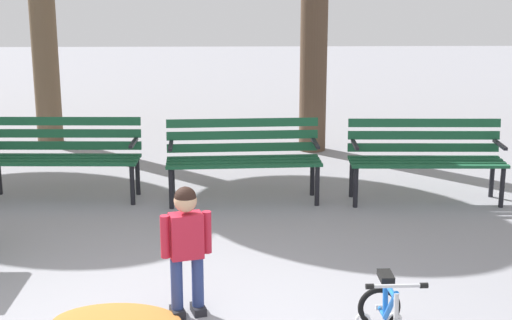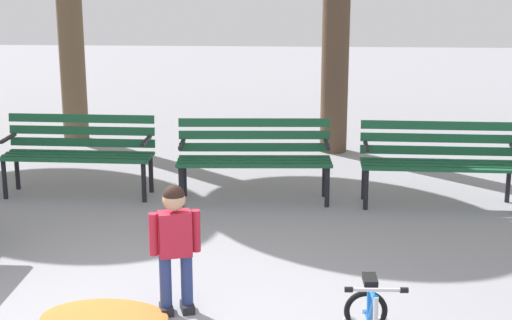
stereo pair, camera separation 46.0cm
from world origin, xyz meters
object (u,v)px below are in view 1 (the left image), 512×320
Objects in this scene: park_bench_right at (243,153)px; kids_bicycle at (387,317)px; park_bench_left at (64,151)px; park_bench_far_right at (425,153)px; child_standing at (186,242)px.

park_bench_right is 3.38m from kids_bicycle.
park_bench_left is 4.40m from kids_bicycle.
park_bench_far_right is (3.80, -0.17, 0.00)m from park_bench_left.
park_bench_right and park_bench_far_right have the same top height.
child_standing reaches higher than park_bench_right.
park_bench_right is at bearing -3.68° from park_bench_left.
park_bench_far_right is 2.84× the size of kids_bicycle.
park_bench_far_right is at bearing 49.38° from child_standing.
park_bench_right is (1.89, -0.12, 0.00)m from park_bench_left.
park_bench_far_right is at bearing 73.00° from kids_bicycle.
park_bench_far_right is at bearing -2.55° from park_bench_left.
kids_bicycle is (2.83, -3.35, -0.31)m from park_bench_left.
park_bench_right is 1.91m from park_bench_far_right.
park_bench_right is at bearing 106.09° from kids_bicycle.
kids_bicycle is at bearing -73.91° from park_bench_right.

